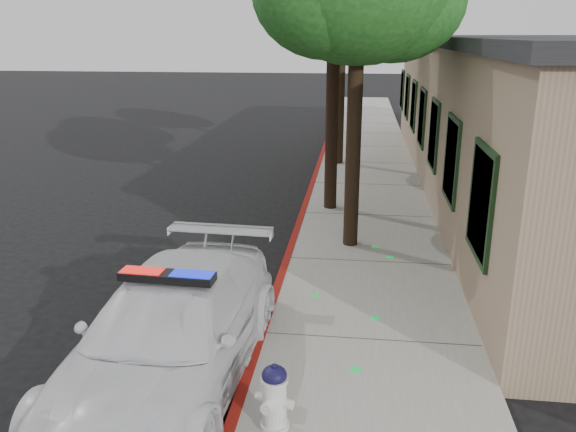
% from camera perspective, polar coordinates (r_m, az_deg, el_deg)
% --- Properties ---
extents(ground, '(120.00, 120.00, 0.00)m').
position_cam_1_polar(ground, '(8.73, -2.96, -12.16)').
color(ground, black).
rests_on(ground, ground).
extents(sidewalk, '(3.20, 60.00, 0.15)m').
position_cam_1_polar(sidewalk, '(11.29, 7.73, -4.73)').
color(sidewalk, gray).
rests_on(sidewalk, ground).
extents(red_curb, '(0.14, 60.00, 0.16)m').
position_cam_1_polar(red_curb, '(11.37, -0.07, -4.39)').
color(red_curb, maroon).
rests_on(red_curb, ground).
extents(clapboard_building, '(7.30, 20.89, 4.24)m').
position_cam_1_polar(clapboard_building, '(17.45, 25.04, 8.66)').
color(clapboard_building, '#967B62').
rests_on(clapboard_building, ground).
extents(police_car, '(2.24, 4.99, 1.54)m').
position_cam_1_polar(police_car, '(7.61, -11.38, -11.12)').
color(police_car, silver).
rests_on(police_car, ground).
extents(fire_hydrant, '(0.45, 0.39, 0.78)m').
position_cam_1_polar(fire_hydrant, '(6.62, -1.36, -17.26)').
color(fire_hydrant, silver).
rests_on(fire_hydrant, sidewalk).
extents(street_tree_far, '(3.53, 3.36, 6.36)m').
position_cam_1_polar(street_tree_far, '(19.27, 5.46, 19.23)').
color(street_tree_far, black).
rests_on(street_tree_far, sidewalk).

